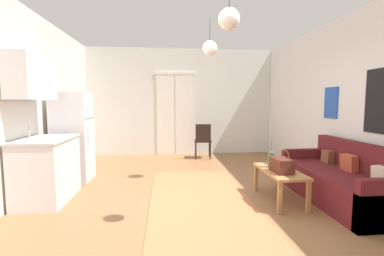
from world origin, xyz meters
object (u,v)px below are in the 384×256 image
Objects in this scene: accent_chair at (203,139)px; pendant_lamp_far at (210,48)px; refrigerator at (73,137)px; coffee_table at (280,174)px; pendant_lamp_near at (229,19)px; couch at (343,182)px; handbag at (282,165)px; bamboo_vase at (271,159)px.

pendant_lamp_far reaches higher than accent_chair.
pendant_lamp_far is (2.46, -0.29, 1.56)m from refrigerator.
pendant_lamp_near is at bearing -141.27° from coffee_table.
couch is at bearing -34.74° from pendant_lamp_far.
accent_chair is 1.32× the size of pendant_lamp_near.
handbag is 0.22× the size of refrigerator.
refrigerator is 2.93m from pendant_lamp_far.
handbag is 0.55× the size of pendant_lamp_far.
coffee_table is 2.27m from pendant_lamp_near.
coffee_table is 1.11× the size of accent_chair.
refrigerator is 3.53m from pendant_lamp_near.
pendant_lamp_near is at bearing -42.54° from refrigerator.
coffee_table is 2.18× the size of bamboo_vase.
bamboo_vase is (-0.96, 0.28, 0.29)m from couch.
pendant_lamp_far is at bearing 86.71° from pendant_lamp_near.
couch is 4.49m from refrigerator.
refrigerator is 2.39× the size of pendant_lamp_near.
bamboo_vase is at bearing -20.57° from refrigerator.
couch is 0.91m from coffee_table.
handbag is at bearing -178.72° from couch.
refrigerator is at bearing 137.46° from pendant_lamp_near.
accent_chair is at bearing 117.06° from couch.
accent_chair is at bearing 31.69° from refrigerator.
coffee_table is at bearing -52.33° from pendant_lamp_far.
refrigerator reaches higher than bamboo_vase.
pendant_lamp_near is (-0.89, -0.94, 1.73)m from bamboo_vase.
accent_chair reaches higher than couch.
accent_chair is at bearing 86.00° from pendant_lamp_near.
bamboo_vase is 0.72× the size of pendant_lamp_far.
couch is 1.04m from bamboo_vase.
accent_chair is (-0.69, 3.00, 0.11)m from coffee_table.
couch is 3.50m from accent_chair.
refrigerator is at bearing 160.36° from couch.
pendant_lamp_near reaches higher than coffee_table.
handbag is (-0.93, -0.02, 0.28)m from couch.
refrigerator is 3.09m from accent_chair.
pendant_lamp_far is (-0.85, 1.10, 1.97)m from coffee_table.
pendant_lamp_near reaches higher than couch.
pendant_lamp_near reaches higher than refrigerator.
bamboo_vase reaches higher than accent_chair.
accent_chair is at bearing 101.84° from handbag.
bamboo_vase is 0.28× the size of refrigerator.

